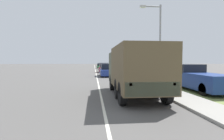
{
  "coord_description": "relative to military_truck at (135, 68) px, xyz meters",
  "views": [
    {
      "loc": [
        -0.43,
        0.85,
        2.1
      ],
      "look_at": [
        0.8,
        12.44,
        1.5
      ],
      "focal_mm": 28.0,
      "sensor_mm": 36.0,
      "label": 1
    }
  ],
  "objects": [
    {
      "name": "ground_plane",
      "position": [
        -2.0,
        28.99,
        -1.66
      ],
      "size": [
        180.0,
        180.0,
        0.0
      ],
      "primitive_type": "plane",
      "color": "#565451"
    },
    {
      "name": "lane_centre_stripe",
      "position": [
        -2.0,
        28.99,
        -1.65
      ],
      "size": [
        0.12,
        120.0,
        0.0
      ],
      "color": "silver",
      "rests_on": "ground"
    },
    {
      "name": "sidewalk_right",
      "position": [
        2.5,
        28.99,
        -1.6
      ],
      "size": [
        1.8,
        120.0,
        0.12
      ],
      "color": "#9E9B93",
      "rests_on": "ground"
    },
    {
      "name": "grass_strip_right",
      "position": [
        6.9,
        28.99,
        -1.65
      ],
      "size": [
        7.0,
        120.0,
        0.02
      ],
      "color": "olive",
      "rests_on": "ground"
    },
    {
      "name": "military_truck",
      "position": [
        0.0,
        0.0,
        0.0
      ],
      "size": [
        2.48,
        6.7,
        2.92
      ],
      "color": "#474C38",
      "rests_on": "ground"
    },
    {
      "name": "car_nearest_ahead",
      "position": [
        -0.6,
        13.98,
        -0.89
      ],
      "size": [
        1.82,
        4.8,
        1.72
      ],
      "color": "navy",
      "rests_on": "ground"
    },
    {
      "name": "car_second_ahead",
      "position": [
        -0.48,
        22.44,
        -0.91
      ],
      "size": [
        1.84,
        4.34,
        1.67
      ],
      "color": "maroon",
      "rests_on": "ground"
    },
    {
      "name": "car_third_ahead",
      "position": [
        0.13,
        31.33,
        -0.91
      ],
      "size": [
        1.94,
        4.88,
        1.66
      ],
      "color": "silver",
      "rests_on": "ground"
    },
    {
      "name": "car_fourth_ahead",
      "position": [
        -0.57,
        41.46,
        -1.04
      ],
      "size": [
        1.76,
        4.38,
        1.35
      ],
      "color": "#336B3D",
      "rests_on": "ground"
    },
    {
      "name": "car_farthest_ahead",
      "position": [
        0.17,
        56.55,
        -1.03
      ],
      "size": [
        1.84,
        4.48,
        1.36
      ],
      "color": "#336B3D",
      "rests_on": "ground"
    },
    {
      "name": "pickup_truck",
      "position": [
        4.97,
        1.68,
        -0.78
      ],
      "size": [
        1.95,
        5.6,
        1.83
      ],
      "color": "navy",
      "rests_on": "grass_strip_right"
    },
    {
      "name": "lamp_post",
      "position": [
        2.52,
        3.06,
        2.28
      ],
      "size": [
        1.69,
        0.24,
        6.32
      ],
      "color": "gray",
      "rests_on": "sidewalk_right"
    }
  ]
}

